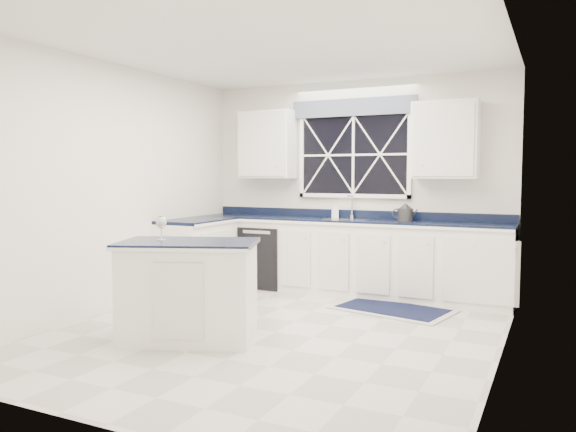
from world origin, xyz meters
The scene contains 13 objects.
ground centered at (0.00, 0.00, 0.00)m, with size 4.50×4.50×0.00m, color beige.
back_wall centered at (0.00, 2.25, 1.35)m, with size 4.00×0.10×2.70m, color silver.
base_cabinets centered at (-0.33, 1.78, 0.45)m, with size 3.99×1.60×0.90m.
countertop centered at (0.00, 1.95, 0.92)m, with size 3.98×0.64×0.04m, color black.
dishwasher centered at (-1.10, 1.95, 0.41)m, with size 0.60×0.58×0.82m, color black.
window centered at (0.00, 2.20, 1.83)m, with size 1.65×0.09×1.26m.
upper_cabinets centered at (0.00, 2.08, 1.90)m, with size 3.10×0.34×0.90m.
faucet centered at (0.00, 2.14, 1.10)m, with size 0.05×0.20×0.30m.
island centered at (-0.60, -0.55, 0.45)m, with size 1.39×1.11×0.90m.
rug centered at (0.77, 1.35, 0.01)m, with size 1.40×1.02×0.02m.
kettle centered at (0.73, 2.02, 1.04)m, with size 0.30×0.22×0.22m.
wine_glass centered at (-0.86, -0.60, 1.06)m, with size 0.10×0.10×0.23m.
soap_bottle centered at (-0.23, 2.17, 1.04)m, with size 0.09×0.09×0.20m, color silver.
Camera 1 is at (2.39, -4.67, 1.49)m, focal length 35.00 mm.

